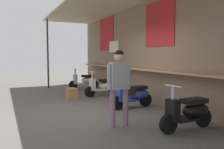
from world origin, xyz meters
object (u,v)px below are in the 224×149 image
scooter_black (190,111)px  merchandise_crate (71,94)px  scooter_silver (85,80)px  scooter_blue (134,95)px  scooter_cream (104,86)px  shopper_with_handbag (120,80)px

scooter_black → merchandise_crate: 4.55m
scooter_silver → scooter_blue: (4.53, 0.00, 0.00)m
scooter_black → scooter_blue: bearing=-93.1°
scooter_cream → shopper_with_handbag: (3.72, -1.22, 0.63)m
scooter_silver → scooter_black: same height
merchandise_crate → scooter_silver: bearing=151.3°
merchandise_crate → scooter_cream: bearing=99.3°
scooter_silver → merchandise_crate: size_ratio=3.36×
shopper_with_handbag → merchandise_crate: size_ratio=4.01×
shopper_with_handbag → merchandise_crate: bearing=0.2°
scooter_cream → scooter_blue: same height
scooter_black → merchandise_crate: size_ratio=3.35×
scooter_cream → scooter_silver: bearing=-92.5°
scooter_blue → scooter_black: same height
scooter_silver → merchandise_crate: 2.82m
scooter_blue → scooter_silver: bearing=-92.4°
scooter_blue → merchandise_crate: (-2.07, -1.35, -0.18)m
scooter_black → shopper_with_handbag: shopper_with_handbag is taller
shopper_with_handbag → merchandise_crate: (-3.50, -0.13, -0.82)m
scooter_black → shopper_with_handbag: size_ratio=0.84×
scooter_cream → scooter_black: same height
scooter_black → merchandise_crate: (-4.35, -1.35, -0.18)m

